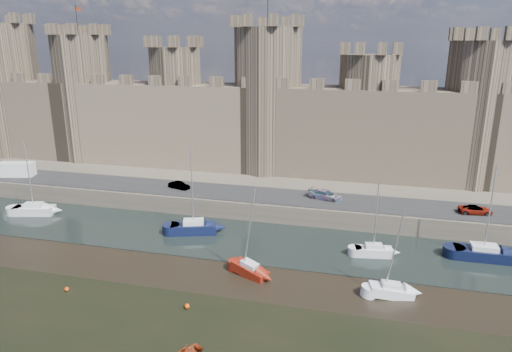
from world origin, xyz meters
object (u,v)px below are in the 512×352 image
object	(u,v)px
car_3	(475,210)
sailboat_3	(484,253)
sailboat_1	(194,227)
sailboat_4	(250,269)
sailboat_5	(391,290)
car_0	(19,173)
sailboat_0	(34,209)
car_1	(179,185)
sailboat_2	(374,250)
van	(17,170)
car_2	(325,195)

from	to	relation	value
car_3	sailboat_3	world-z (taller)	sailboat_3
car_3	sailboat_3	xyz separation A→B (m)	(-0.38, -7.91, -2.24)
sailboat_1	sailboat_3	size ratio (longest dim) A/B	1.05
car_3	sailboat_1	size ratio (longest dim) A/B	0.36
sailboat_4	sailboat_5	distance (m)	14.09
car_0	sailboat_0	size ratio (longest dim) A/B	0.34
car_1	sailboat_1	size ratio (longest dim) A/B	0.30
car_1	sailboat_2	xyz separation A→B (m)	(27.99, -10.37, -2.31)
van	car_1	bearing A→B (deg)	-13.23
car_0	car_1	world-z (taller)	car_0
car_1	sailboat_3	world-z (taller)	sailboat_3
car_1	sailboat_3	size ratio (longest dim) A/B	0.31
car_3	sailboat_5	xyz separation A→B (m)	(-10.55, -18.36, -2.40)
car_1	car_2	world-z (taller)	car_2
van	sailboat_2	size ratio (longest dim) A/B	0.60
car_2	sailboat_0	xyz separation A→B (m)	(-39.58, -9.28, -2.37)
car_2	sailboat_4	distance (m)	19.67
sailboat_5	sailboat_3	bearing A→B (deg)	33.62
sailboat_4	sailboat_5	world-z (taller)	sailboat_4
car_2	sailboat_0	distance (m)	40.73
car_1	sailboat_5	world-z (taller)	sailboat_5
car_0	sailboat_1	bearing A→B (deg)	-119.68
car_1	car_3	bearing A→B (deg)	-73.89
sailboat_4	car_3	bearing A→B (deg)	60.09
car_3	sailboat_0	world-z (taller)	sailboat_0
sailboat_0	sailboat_2	world-z (taller)	sailboat_0
car_2	sailboat_2	size ratio (longest dim) A/B	0.51
van	car_0	bearing A→B (deg)	0.93
car_2	sailboat_5	bearing A→B (deg)	-141.75
sailboat_2	sailboat_3	size ratio (longest dim) A/B	0.83
sailboat_3	car_0	bearing A→B (deg)	172.41
sailboat_0	sailboat_5	xyz separation A→B (m)	(47.89, -10.01, -0.14)
sailboat_1	sailboat_4	xyz separation A→B (m)	(9.62, -8.67, -0.16)
sailboat_4	sailboat_5	size ratio (longest dim) A/B	1.06
sailboat_3	van	bearing A→B (deg)	172.52
sailboat_0	sailboat_3	bearing A→B (deg)	-14.15
sailboat_0	sailboat_2	bearing A→B (deg)	-16.67
car_2	sailboat_4	world-z (taller)	sailboat_4
car_3	sailboat_4	distance (m)	30.42
van	sailboat_3	distance (m)	68.22
car_1	sailboat_5	bearing A→B (deg)	-105.65
car_3	van	size ratio (longest dim) A/B	0.76
sailboat_3	sailboat_1	bearing A→B (deg)	-178.87
van	sailboat_1	size ratio (longest dim) A/B	0.47
sailboat_2	sailboat_3	xyz separation A→B (m)	(11.83, 2.12, 0.08)
car_0	van	size ratio (longest dim) A/B	0.66
sailboat_1	sailboat_2	world-z (taller)	sailboat_1
car_2	sailboat_5	world-z (taller)	sailboat_5
sailboat_1	sailboat_4	size ratio (longest dim) A/B	1.20
car_3	sailboat_2	world-z (taller)	sailboat_2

